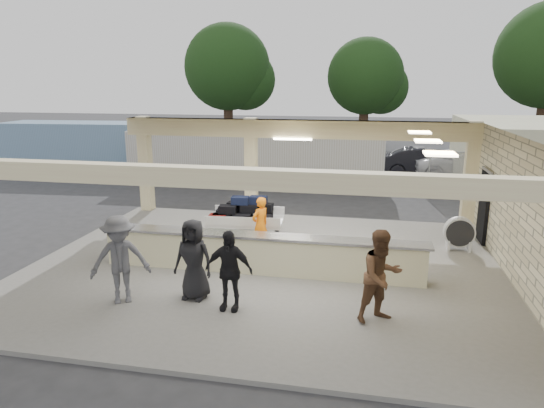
% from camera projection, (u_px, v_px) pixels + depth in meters
% --- Properties ---
extents(ground, '(120.00, 120.00, 0.00)m').
position_uv_depth(ground, '(264.00, 268.00, 12.67)').
color(ground, '#2C2C2F').
rests_on(ground, ground).
extents(pavilion, '(12.01, 10.00, 3.55)m').
position_uv_depth(pavilion, '(277.00, 212.00, 12.93)').
color(pavilion, slate).
rests_on(pavilion, ground).
extents(baggage_counter, '(8.20, 0.58, 0.98)m').
position_uv_depth(baggage_counter, '(260.00, 253.00, 12.05)').
color(baggage_counter, beige).
rests_on(baggage_counter, pavilion).
extents(luggage_cart, '(2.33, 1.56, 1.29)m').
position_uv_depth(luggage_cart, '(244.00, 216.00, 14.67)').
color(luggage_cart, silver).
rests_on(luggage_cart, pavilion).
extents(drum_fan, '(0.85, 0.47, 0.95)m').
position_uv_depth(drum_fan, '(459.00, 232.00, 13.68)').
color(drum_fan, silver).
rests_on(drum_fan, pavilion).
extents(baggage_handler, '(0.58, 0.66, 1.58)m').
position_uv_depth(baggage_handler, '(260.00, 225.00, 13.39)').
color(baggage_handler, orange).
rests_on(baggage_handler, pavilion).
extents(passenger_a, '(0.98, 0.85, 1.88)m').
position_uv_depth(passenger_a, '(381.00, 276.00, 9.47)').
color(passenger_a, brown).
rests_on(passenger_a, pavilion).
extents(passenger_b, '(1.01, 0.38, 1.72)m').
position_uv_depth(passenger_b, '(229.00, 270.00, 9.98)').
color(passenger_b, black).
rests_on(passenger_b, pavilion).
extents(passenger_c, '(1.30, 0.98, 1.93)m').
position_uv_depth(passenger_c, '(120.00, 260.00, 10.28)').
color(passenger_c, '#4E4F54').
rests_on(passenger_c, pavilion).
extents(passenger_d, '(0.91, 0.45, 1.79)m').
position_uv_depth(passenger_d, '(194.00, 259.00, 10.50)').
color(passenger_d, black).
rests_on(passenger_d, pavilion).
extents(car_white_a, '(5.39, 2.73, 1.51)m').
position_uv_depth(car_white_a, '(470.00, 165.00, 24.05)').
color(car_white_a, white).
rests_on(car_white_a, ground).
extents(car_dark, '(4.58, 1.81, 1.50)m').
position_uv_depth(car_dark, '(426.00, 163.00, 24.77)').
color(car_dark, black).
rests_on(car_dark, ground).
extents(container_white, '(11.78, 2.46, 2.55)m').
position_uv_depth(container_white, '(255.00, 159.00, 22.62)').
color(container_white, beige).
rests_on(container_white, ground).
extents(container_blue, '(10.57, 3.29, 2.71)m').
position_uv_depth(container_blue, '(104.00, 148.00, 25.61)').
color(container_blue, '#6B8BAB').
rests_on(container_blue, ground).
extents(tree_left, '(6.60, 6.30, 9.00)m').
position_uv_depth(tree_left, '(232.00, 71.00, 35.76)').
color(tree_left, '#382619').
rests_on(tree_left, ground).
extents(tree_mid, '(6.00, 5.60, 8.00)m').
position_uv_depth(tree_mid, '(370.00, 80.00, 35.89)').
color(tree_mid, '#382619').
rests_on(tree_mid, ground).
extents(adjacent_building, '(6.00, 8.00, 3.20)m').
position_uv_depth(adjacent_building, '(541.00, 161.00, 19.96)').
color(adjacent_building, beige).
rests_on(adjacent_building, ground).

